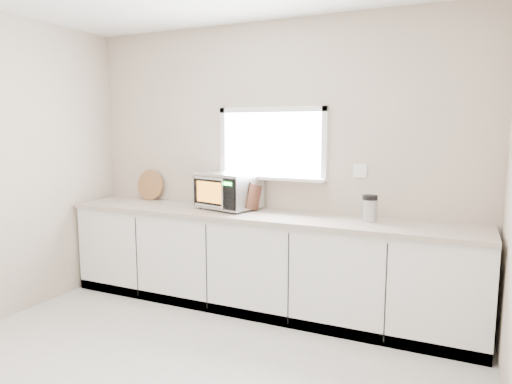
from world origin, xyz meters
The scene contains 7 objects.
back_wall centered at (0.00, 2.00, 1.36)m, with size 4.00×0.17×2.70m.
cabinets centered at (0.00, 1.70, 0.44)m, with size 3.92×0.60×0.88m, color white.
countertop centered at (0.00, 1.69, 0.90)m, with size 3.92×0.64×0.04m, color #BEAC9D.
microwave centered at (-0.37, 1.79, 1.11)m, with size 0.63×0.55×0.35m.
knife_block centered at (-0.13, 1.77, 1.06)m, with size 0.17×0.25×0.33m.
cutting_board centered at (-1.42, 1.94, 1.08)m, with size 0.33×0.33×0.02m, color #A1693E.
coffee_grinder centered at (0.99, 1.76, 1.03)m, with size 0.16×0.16×0.23m.
Camera 1 is at (1.70, -2.08, 1.70)m, focal length 32.00 mm.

